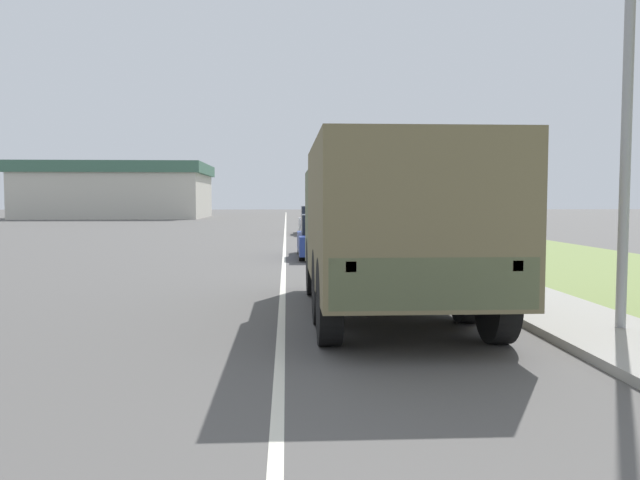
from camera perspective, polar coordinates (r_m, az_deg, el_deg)
The scene contains 9 objects.
ground_plane at distance 40.25m, azimuth -3.19°, elevation 0.94°, with size 180.00×180.00×0.00m, color #565451.
lane_centre_stripe at distance 40.25m, azimuth -3.19°, elevation 0.95°, with size 0.12×120.00×0.00m.
sidewalk_right at distance 40.49m, azimuth 3.19°, elevation 1.04°, with size 1.80×120.00×0.12m.
grass_strip_right at distance 41.20m, azimuth 9.29°, elevation 0.98°, with size 7.00×120.00×0.02m.
military_truck at distance 10.18m, azimuth 6.34°, elevation 1.77°, with size 2.53×6.54×2.74m.
car_nearest_ahead at distance 20.86m, azimuth 0.62°, elevation 0.21°, with size 1.92×4.08×1.42m.
car_second_ahead at distance 35.22m, azimuth -0.34°, elevation 1.71°, with size 1.90×4.77×1.57m.
lamp_post at distance 9.69m, azimuth 25.17°, elevation 15.17°, with size 1.69×0.24×6.24m.
building_distant at distance 70.98m, azimuth -17.94°, elevation 4.32°, with size 19.16×13.51×5.82m.
Camera 1 is at (0.09, -0.20, 1.89)m, focal length 35.00 mm.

